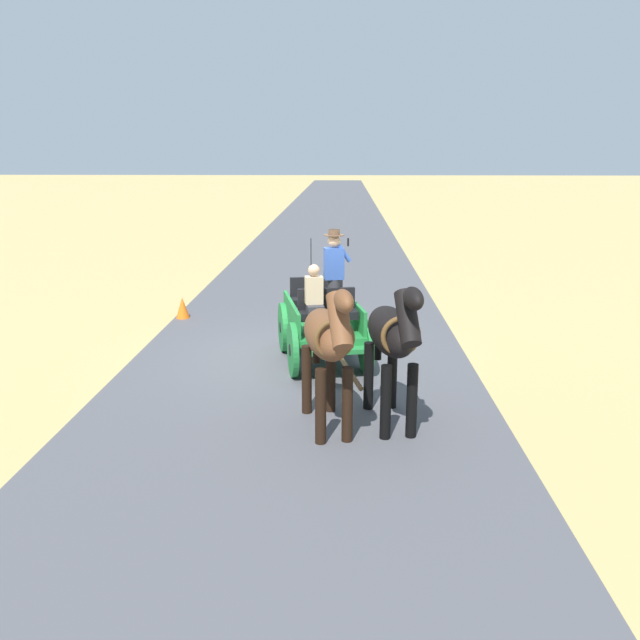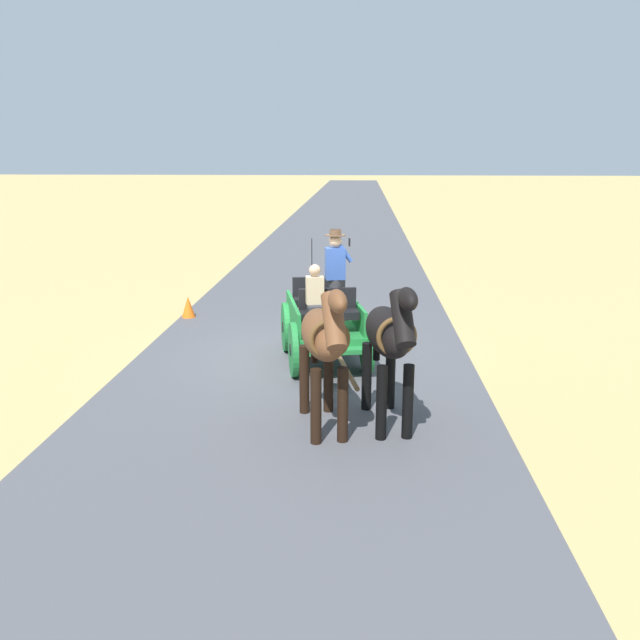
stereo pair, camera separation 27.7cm
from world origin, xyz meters
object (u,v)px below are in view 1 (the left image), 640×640
object	(u,v)px
horse_drawn_carriage	(323,320)
horse_near_side	(393,336)
traffic_cone	(183,308)
horse_off_side	(328,339)

from	to	relation	value
horse_drawn_carriage	horse_near_side	bearing A→B (deg)	110.07
horse_near_side	horse_drawn_carriage	bearing A→B (deg)	-69.93
traffic_cone	horse_near_side	bearing A→B (deg)	126.07
horse_near_side	horse_off_side	world-z (taller)	same
horse_near_side	traffic_cone	size ratio (longest dim) A/B	4.42
horse_off_side	traffic_cone	bearing A→B (deg)	-60.53
horse_drawn_carriage	horse_off_side	distance (m)	3.11
horse_near_side	traffic_cone	xyz separation A→B (m)	(4.46, -6.13, -1.07)
horse_near_side	horse_off_side	bearing A→B (deg)	11.53
horse_near_side	traffic_cone	world-z (taller)	horse_near_side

